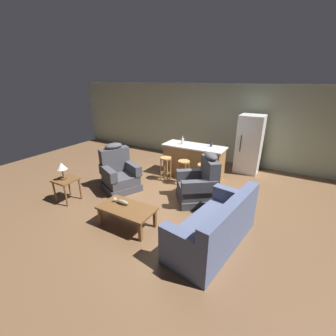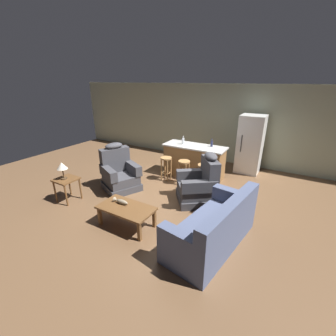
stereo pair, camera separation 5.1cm
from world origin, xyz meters
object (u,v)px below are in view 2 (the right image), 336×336
Objects in this scene: kitchen_island at (194,161)px; couch at (215,228)px; table_lamp at (62,167)px; end_table at (67,183)px; recliner_near_island at (200,185)px; fish_figurine at (121,201)px; recliner_near_lamp at (119,173)px; bar_stool_left at (166,164)px; bar_stool_middle at (184,168)px; bottle_short_amber at (212,144)px; bar_stool_right at (203,172)px; coffee_table at (126,210)px; refrigerator at (250,144)px; bottle_tall_green at (183,141)px.

couch is at bearing -58.88° from kitchen_island.
end_table is at bearing 44.70° from table_lamp.
fish_figurine is at bearing 19.72° from recliner_near_island.
couch is at bearing 4.45° from table_lamp.
recliner_near_lamp reaches higher than bar_stool_left.
recliner_near_lamp reaches higher than bar_stool_middle.
end_table is 0.82× the size of bar_stool_middle.
bottle_short_amber reaches higher than kitchen_island.
end_table is at bearing -139.24° from bar_stool_right.
recliner_near_lamp is at bearing -7.51° from couch.
bar_stool_middle is at bearing 0.00° from bar_stool_left.
recliner_near_lamp is at bearing -150.63° from bar_stool_right.
recliner_near_island reaches higher than coffee_table.
fish_figurine is 1.50× the size of bottle_short_amber.
recliner_near_island is 0.69m from bar_stool_right.
end_table is 0.82× the size of bar_stool_left.
refrigerator is (2.67, 2.91, 0.46)m from recliner_near_lamp.
end_table is 2.47× the size of bottle_short_amber.
bottle_short_amber is at bearing 50.69° from table_lamp.
kitchen_island is at bearing -160.07° from bottle_short_amber.
bottle_tall_green reaches higher than fish_figurine.
fish_figurine is at bearing -103.91° from bottle_short_amber.
kitchen_island is at bearing 54.79° from end_table.
fish_figurine is 0.83× the size of table_lamp.
bar_stool_middle is (1.35, 1.08, 0.05)m from recliner_near_lamp.
table_lamp is 5.24m from refrigerator.
coffee_table is 2.92m from kitchen_island.
table_lamp is (-1.72, 0.00, 0.41)m from fish_figurine.
couch is 3.59× the size of end_table.
coffee_table is 3.20m from bottle_short_amber.
refrigerator reaches higher than end_table.
table_lamp reaches higher than couch.
bottle_short_amber is (0.57, 3.08, 0.67)m from coffee_table.
recliner_near_island is 1.00m from bar_stool_middle.
table_lamp is at bearing 179.85° from fish_figurine.
recliner_near_island reaches higher than bar_stool_left.
bar_stool_left is at bearing 180.00° from bar_stool_middle.
bar_stool_left reaches higher than coffee_table.
recliner_near_lamp is at bearing 132.86° from fish_figurine.
kitchen_island is 0.67m from bottle_tall_green.
fish_figurine is at bearing -110.98° from bar_stool_right.
bar_stool_left is 2.75× the size of bottle_tall_green.
kitchen_island is 0.63m from bar_stool_middle.
table_lamp is at bearing -94.59° from recliner_near_lamp.
bar_stool_right is at bearing -48.64° from kitchen_island.
bar_stool_left reaches higher than fish_figurine.
recliner_near_lamp is at bearing 60.58° from end_table.
recliner_near_island is 3.13m from end_table.
refrigerator is at bearing 50.51° from bottle_short_amber.
recliner_near_island is 1.49m from kitchen_island.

